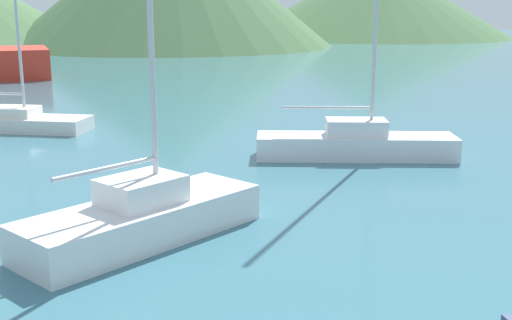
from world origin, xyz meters
TOP-DOWN VIEW (x-y plane):
  - sailboat_inner at (-2.50, 12.85)m, footprint 5.59×3.97m
  - sailboat_middle at (-4.59, 27.10)m, footprint 5.99×4.57m
  - sailboat_outer at (5.54, 17.82)m, footprint 6.49×3.97m

SIDE VIEW (x-z plane):
  - sailboat_middle at x=-4.59m, z-range -5.08..6.01m
  - sailboat_inner at x=-2.50m, z-range -4.37..5.49m
  - sailboat_outer at x=5.54m, z-range -5.29..6.41m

